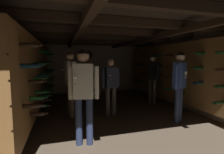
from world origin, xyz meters
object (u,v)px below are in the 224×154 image
at_px(person_guest_mid_left, 70,78).
at_px(person_guest_mid_right, 152,74).
at_px(person_guest_near_right, 180,80).
at_px(person_host_center, 111,82).
at_px(wine_crate_stack, 95,85).
at_px(person_guest_near_left, 84,88).
at_px(display_bottle, 97,72).

xyz_separation_m(person_guest_mid_left, person_guest_mid_right, (2.82, 0.65, -0.03)).
bearing_deg(person_guest_near_right, person_host_center, 145.41).
relative_size(wine_crate_stack, person_guest_mid_right, 0.53).
xyz_separation_m(person_host_center, person_guest_near_left, (-0.93, -1.47, 0.11)).
xyz_separation_m(person_host_center, person_guest_mid_right, (1.74, 0.79, 0.10)).
distance_m(wine_crate_stack, person_guest_mid_right, 2.56).
bearing_deg(person_guest_near_left, person_guest_near_right, 11.30).
bearing_deg(person_guest_mid_right, person_host_center, -155.53).
bearing_deg(person_guest_mid_left, person_guest_near_right, -24.39).
height_order(person_guest_near_right, person_guest_mid_left, person_guest_mid_left).
bearing_deg(person_guest_near_left, person_host_center, 57.68).
xyz_separation_m(wine_crate_stack, person_guest_near_right, (1.40, -3.62, 0.60)).
distance_m(display_bottle, person_guest_mid_right, 2.47).
distance_m(person_host_center, person_guest_near_right, 1.76).
height_order(person_host_center, person_guest_mid_right, person_guest_mid_right).
height_order(wine_crate_stack, person_guest_near_right, person_guest_near_right).
distance_m(display_bottle, person_host_center, 2.68).
height_order(person_guest_near_left, person_guest_mid_left, person_guest_mid_left).
height_order(person_guest_near_right, person_guest_mid_right, person_guest_near_right).
bearing_deg(person_guest_near_left, person_guest_mid_right, 40.27).
bearing_deg(person_guest_near_right, person_guest_mid_right, 80.64).
xyz_separation_m(wine_crate_stack, person_guest_mid_left, (-1.13, -2.48, 0.62)).
bearing_deg(display_bottle, person_guest_near_right, -70.35).
height_order(display_bottle, person_guest_near_right, person_guest_near_right).
distance_m(person_host_center, person_guest_mid_right, 1.92).
bearing_deg(wine_crate_stack, person_guest_near_left, -103.51).
relative_size(wine_crate_stack, person_guest_near_right, 0.52).
xyz_separation_m(person_guest_near_left, person_guest_near_right, (2.38, 0.48, 0.00)).
xyz_separation_m(person_host_center, person_guest_near_right, (1.45, -1.00, 0.12)).
bearing_deg(person_guest_near_left, wine_crate_stack, 76.49).
relative_size(person_host_center, person_guest_mid_right, 0.92).
bearing_deg(person_guest_near_right, display_bottle, 109.65).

